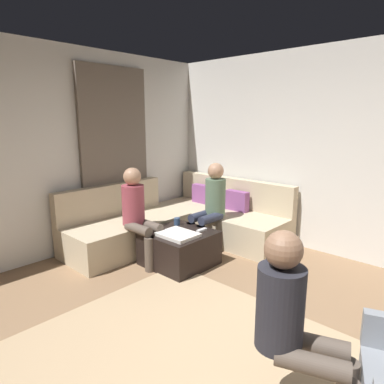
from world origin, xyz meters
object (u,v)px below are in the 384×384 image
at_px(ottoman, 179,248).
at_px(person_on_couch_side, 138,212).
at_px(sectional_couch, 181,223).
at_px(game_remote, 202,230).
at_px(person_on_armchair, 296,321).
at_px(coffee_mug, 177,221).
at_px(person_on_couch_back, 211,203).

relative_size(ottoman, person_on_couch_side, 0.63).
relative_size(sectional_couch, ottoman, 3.36).
relative_size(sectional_couch, game_remote, 17.00).
distance_m(game_remote, person_on_armchair, 2.33).
bearing_deg(person_on_couch_side, sectional_couch, -170.67).
xyz_separation_m(game_remote, person_on_couch_side, (-0.60, -0.51, 0.23)).
height_order(ottoman, game_remote, game_remote).
height_order(sectional_couch, person_on_armchair, person_on_armchair).
relative_size(game_remote, person_on_armchair, 0.13).
bearing_deg(person_on_armchair, coffee_mug, -139.79).
bearing_deg(ottoman, coffee_mug, 140.71).
height_order(game_remote, person_on_couch_back, person_on_couch_back).
distance_m(sectional_couch, person_on_couch_side, 0.99).
xyz_separation_m(coffee_mug, person_on_couch_side, (-0.20, -0.47, 0.19)).
bearing_deg(ottoman, person_on_armchair, -28.27).
relative_size(sectional_couch, coffee_mug, 26.84).
xyz_separation_m(ottoman, game_remote, (0.18, 0.22, 0.22)).
distance_m(coffee_mug, game_remote, 0.40).
distance_m(ottoman, coffee_mug, 0.38).
bearing_deg(game_remote, person_on_couch_side, -139.24).
height_order(person_on_couch_back, person_on_armchair, person_on_couch_back).
relative_size(sectional_couch, person_on_armchair, 2.16).
relative_size(ottoman, coffee_mug, 8.00).
bearing_deg(coffee_mug, sectional_couch, 129.13).
height_order(coffee_mug, person_on_couch_back, person_on_couch_back).
distance_m(ottoman, person_on_armchair, 2.40).
xyz_separation_m(sectional_couch, game_remote, (0.75, -0.38, 0.15)).
bearing_deg(ottoman, game_remote, 50.71).
distance_m(sectional_couch, ottoman, 0.83).
bearing_deg(person_on_armchair, game_remote, -145.52).
bearing_deg(coffee_mug, person_on_couch_back, 69.94).
xyz_separation_m(ottoman, coffee_mug, (-0.22, 0.18, 0.26)).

